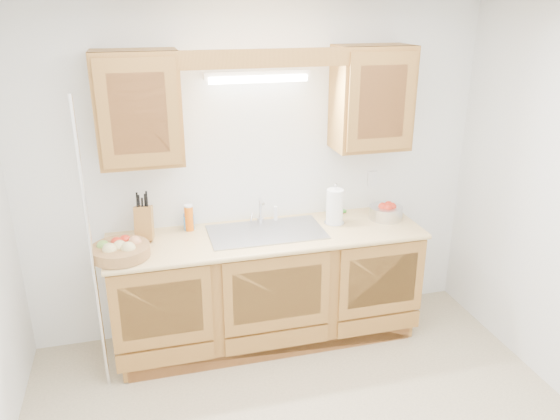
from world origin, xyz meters
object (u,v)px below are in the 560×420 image
object	(u,v)px
fruit_basket	(120,250)
paper_towel	(335,207)
knife_block	(144,222)
apple_bowl	(386,212)

from	to	relation	value
fruit_basket	paper_towel	distance (m)	1.58
fruit_basket	knife_block	xyz separation A→B (m)	(0.17, 0.27, 0.07)
fruit_basket	apple_bowl	distance (m)	2.00
fruit_basket	apple_bowl	bearing A→B (deg)	5.17
apple_bowl	fruit_basket	bearing A→B (deg)	-174.83
fruit_basket	paper_towel	bearing A→B (deg)	6.80
knife_block	paper_towel	world-z (taller)	knife_block
paper_towel	apple_bowl	distance (m)	0.43
paper_towel	apple_bowl	world-z (taller)	paper_towel
fruit_basket	knife_block	size ratio (longest dim) A/B	1.44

